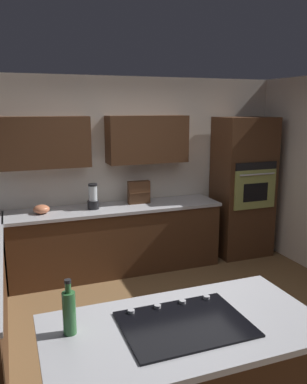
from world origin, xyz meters
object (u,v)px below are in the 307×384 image
mixing_bowl (41,209)px  oil_bottle (69,311)px  wall_oven (243,187)px  blender (93,198)px  cooktop (185,323)px  spice_rack (139,192)px

mixing_bowl → oil_bottle: (0.08, 2.79, 0.08)m
wall_oven → blender: wall_oven is taller
cooktop → oil_bottle: 0.70m
blender → wall_oven: bearing=179.8°
spice_rack → mixing_bowl: bearing=3.4°
blender → spice_rack: size_ratio=1.07×
cooktop → spice_rack: (-0.71, -3.02, 0.15)m
mixing_bowl → spice_rack: (-1.30, -0.08, 0.10)m
wall_oven → blender: bearing=-0.2°
wall_oven → cooktop: wall_oven is taller
spice_rack → cooktop: bearing=76.7°
blender → oil_bottle: (0.73, 2.79, -0.00)m
blender → mixing_bowl: bearing=0.0°
spice_rack → oil_bottle: bearing=64.3°
wall_oven → cooktop: bearing=51.8°
cooktop → spice_rack: size_ratio=2.45×
cooktop → mixing_bowl: size_ratio=3.82×
spice_rack → wall_oven: bearing=177.0°
cooktop → blender: bearing=-91.2°
blender → mixing_bowl: (0.65, 0.00, -0.09)m
wall_oven → cooktop: size_ratio=2.70×
blender → spice_rack: 0.65m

